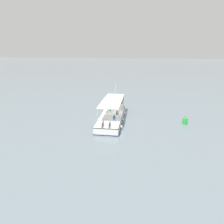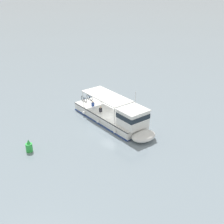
{
  "view_description": "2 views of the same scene",
  "coord_description": "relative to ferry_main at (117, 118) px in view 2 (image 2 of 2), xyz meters",
  "views": [
    {
      "loc": [
        30.4,
        4.48,
        10.76
      ],
      "look_at": [
        0.6,
        -0.44,
        1.4
      ],
      "focal_mm": 33.28,
      "sensor_mm": 36.0,
      "label": 1
    },
    {
      "loc": [
        -26.68,
        19.72,
        17.13
      ],
      "look_at": [
        0.6,
        -0.44,
        1.4
      ],
      "focal_mm": 49.42,
      "sensor_mm": 36.0,
      "label": 2
    }
  ],
  "objects": [
    {
      "name": "ferry_main",
      "position": [
        0.0,
        0.0,
        0.0
      ],
      "size": [
        12.93,
        3.82,
        5.32
      ],
      "color": "white",
      "rests_on": "ground"
    },
    {
      "name": "ground_plane",
      "position": [
        0.42,
        0.46,
        -1.02
      ],
      "size": [
        400.0,
        400.0,
        0.0
      ],
      "primitive_type": "plane",
      "color": "gray"
    },
    {
      "name": "channel_buoy",
      "position": [
        0.73,
        10.87,
        -0.45
      ],
      "size": [
        0.7,
        0.7,
        1.4
      ],
      "color": "green",
      "rests_on": "ground"
    }
  ]
}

